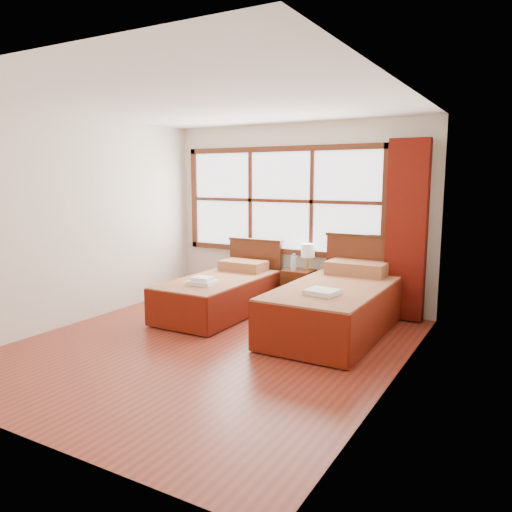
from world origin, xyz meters
The scene contains 15 objects.
floor centered at (0.00, 0.00, 0.00)m, with size 4.50×4.50×0.00m, color maroon.
ceiling centered at (0.00, 0.00, 2.60)m, with size 4.50×4.50×0.00m, color white.
wall_back centered at (0.00, 2.25, 1.30)m, with size 4.00×4.00×0.00m, color silver.
wall_left centered at (-2.00, 0.00, 1.30)m, with size 4.50×4.50×0.00m, color silver.
wall_right centered at (2.00, 0.00, 1.30)m, with size 4.50×4.50×0.00m, color silver.
window centered at (-0.25, 2.21, 1.50)m, with size 3.16×0.06×1.56m.
curtain centered at (1.60, 2.11, 1.17)m, with size 0.50×0.16×2.30m, color #5F1209.
bed_left centered at (-0.63, 1.20, 0.28)m, with size 0.96×1.98×0.93m.
bed_right centered at (1.03, 1.20, 0.33)m, with size 1.12×2.16×1.09m.
nightstand centered at (0.15, 1.99, 0.27)m, with size 0.41×0.41×0.54m.
towels_left centered at (-0.60, 0.73, 0.54)m, with size 0.36×0.32×0.10m.
towels_right centered at (1.06, 0.64, 0.61)m, with size 0.36×0.33×0.05m.
lamp centered at (0.26, 2.08, 0.81)m, with size 0.19×0.19×0.37m.
bottle_near centered at (0.10, 1.96, 0.65)m, with size 0.06×0.06×0.23m.
bottle_far centered at (0.10, 1.93, 0.65)m, with size 0.06×0.06×0.24m.
Camera 1 is at (3.05, -4.32, 1.84)m, focal length 35.00 mm.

